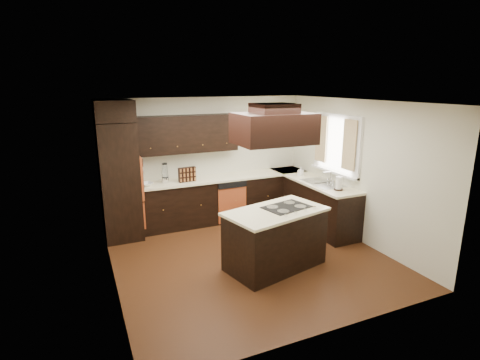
{
  "coord_description": "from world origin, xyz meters",
  "views": [
    {
      "loc": [
        -2.42,
        -5.09,
        2.77
      ],
      "look_at": [
        0.1,
        0.6,
        1.15
      ],
      "focal_mm": 28.0,
      "sensor_mm": 36.0,
      "label": 1
    }
  ],
  "objects_px": {
    "island": "(275,240)",
    "range_hood": "(274,128)",
    "spice_rack": "(187,174)",
    "oven_column": "(119,181)"
  },
  "relations": [
    {
      "from": "island",
      "to": "range_hood",
      "type": "distance_m",
      "value": 1.73
    },
    {
      "from": "island",
      "to": "spice_rack",
      "type": "xyz_separation_m",
      "value": [
        -0.74,
        2.16,
        0.62
      ]
    },
    {
      "from": "range_hood",
      "to": "spice_rack",
      "type": "xyz_separation_m",
      "value": [
        -0.62,
        2.26,
        -1.1
      ]
    },
    {
      "from": "island",
      "to": "oven_column",
      "type": "bearing_deg",
      "value": 119.31
    },
    {
      "from": "oven_column",
      "to": "spice_rack",
      "type": "relative_size",
      "value": 6.26
    },
    {
      "from": "range_hood",
      "to": "spice_rack",
      "type": "distance_m",
      "value": 2.59
    },
    {
      "from": "island",
      "to": "spice_rack",
      "type": "height_order",
      "value": "spice_rack"
    },
    {
      "from": "oven_column",
      "to": "island",
      "type": "bearing_deg",
      "value": -47.23
    },
    {
      "from": "range_hood",
      "to": "island",
      "type": "bearing_deg",
      "value": 38.93
    },
    {
      "from": "range_hood",
      "to": "spice_rack",
      "type": "bearing_deg",
      "value": 105.39
    }
  ]
}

